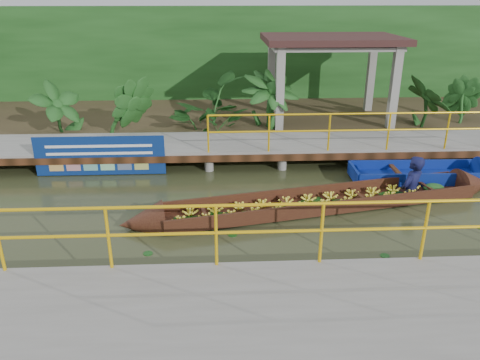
{
  "coord_description": "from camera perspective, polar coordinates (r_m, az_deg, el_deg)",
  "views": [
    {
      "loc": [
        -0.75,
        -9.24,
        4.58
      ],
      "look_at": [
        -0.26,
        0.5,
        0.6
      ],
      "focal_mm": 35.0,
      "sensor_mm": 36.0,
      "label": 1
    }
  ],
  "objects": [
    {
      "name": "moored_blue_boat",
      "position": [
        13.19,
        24.58,
        0.54
      ],
      "size": [
        3.92,
        1.13,
        0.93
      ],
      "rotation": [
        0.0,
        0.0,
        -0.02
      ],
      "color": "navy",
      "rests_on": "ground"
    },
    {
      "name": "foliage_backdrop",
      "position": [
        19.43,
        -0.62,
        14.56
      ],
      "size": [
        30.0,
        0.8,
        4.0
      ],
      "primitive_type": "cube",
      "color": "#184014",
      "rests_on": "ground"
    },
    {
      "name": "near_dock",
      "position": [
        6.84,
        13.23,
        -17.21
      ],
      "size": [
        18.0,
        2.4,
        1.73
      ],
      "color": "gray",
      "rests_on": "ground"
    },
    {
      "name": "far_dock",
      "position": [
        13.34,
        0.6,
        4.28
      ],
      "size": [
        16.0,
        2.06,
        1.66
      ],
      "color": "gray",
      "rests_on": "ground"
    },
    {
      "name": "tropical_plants",
      "position": [
        14.95,
        2.56,
        9.81
      ],
      "size": [
        14.49,
        1.49,
        1.86
      ],
      "color": "#184014",
      "rests_on": "ground"
    },
    {
      "name": "vendor_boat",
      "position": [
        10.87,
        12.33,
        -1.54
      ],
      "size": [
        8.95,
        2.7,
        2.26
      ],
      "rotation": [
        0.0,
        0.0,
        0.21
      ],
      "color": "#34140E",
      "rests_on": "ground"
    },
    {
      "name": "land_strip",
      "position": [
        17.32,
        -0.27,
        7.62
      ],
      "size": [
        30.0,
        8.0,
        0.45
      ],
      "primitive_type": "cube",
      "color": "#34281A",
      "rests_on": "ground"
    },
    {
      "name": "blue_banner",
      "position": [
        12.77,
        -16.7,
        2.87
      ],
      "size": [
        3.38,
        0.04,
        1.06
      ],
      "color": "navy",
      "rests_on": "ground"
    },
    {
      "name": "ground",
      "position": [
        10.34,
        1.61,
        -4.1
      ],
      "size": [
        80.0,
        80.0,
        0.0
      ],
      "primitive_type": "plane",
      "color": "#31361B",
      "rests_on": "ground"
    },
    {
      "name": "pavilion",
      "position": [
        16.09,
        11.07,
        15.51
      ],
      "size": [
        4.4,
        3.0,
        3.0
      ],
      "color": "gray",
      "rests_on": "ground"
    }
  ]
}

